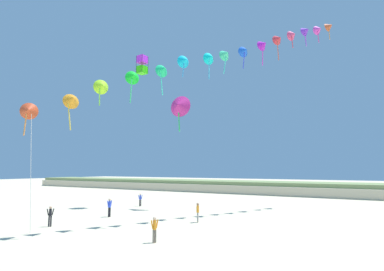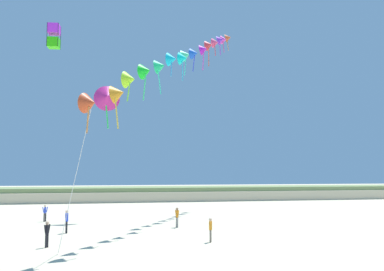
% 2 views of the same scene
% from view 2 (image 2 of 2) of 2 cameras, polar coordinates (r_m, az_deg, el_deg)
% --- Properties ---
extents(ground_plane, '(240.00, 240.00, 0.00)m').
position_cam_2_polar(ground_plane, '(21.88, -0.51, -16.92)').
color(ground_plane, beige).
extents(dune_ridge, '(120.00, 9.83, 2.10)m').
position_cam_2_polar(dune_ridge, '(65.35, -7.75, -8.10)').
color(dune_ridge, beige).
rests_on(dune_ridge, ground).
extents(person_near_left, '(0.27, 0.53, 1.53)m').
position_cam_2_polar(person_near_left, '(26.62, 2.61, -12.86)').
color(person_near_left, '#726656').
rests_on(person_near_left, ground).
extents(person_near_right, '(0.35, 0.50, 1.54)m').
position_cam_2_polar(person_near_right, '(26.23, -19.68, -12.68)').
color(person_near_right, black).
rests_on(person_near_right, ground).
extents(person_mid_center, '(0.31, 0.54, 1.59)m').
position_cam_2_polar(person_mid_center, '(33.49, -2.11, -11.22)').
color(person_mid_center, gray).
rests_on(person_mid_center, ground).
extents(person_far_left, '(0.23, 0.59, 1.69)m').
position_cam_2_polar(person_far_left, '(31.73, -17.18, -11.23)').
color(person_far_left, black).
rests_on(person_far_left, ground).
extents(person_far_right, '(0.49, 0.32, 1.50)m').
position_cam_2_polar(person_far_right, '(39.65, -19.93, -10.05)').
color(person_far_right, black).
rests_on(person_far_right, ground).
extents(kite_banner_string, '(18.14, 29.28, 22.63)m').
position_cam_2_polar(kite_banner_string, '(38.20, -0.45, 11.22)').
color(kite_banner_string, '#C04120').
extents(large_kite_low_lead, '(2.59, 1.35, 4.30)m').
position_cam_2_polar(large_kite_low_lead, '(39.77, -11.81, 5.27)').
color(large_kite_low_lead, '#CC2783').
extents(large_kite_mid_trail, '(1.14, 1.14, 2.23)m').
position_cam_2_polar(large_kite_mid_trail, '(40.85, -18.82, 13.07)').
color(large_kite_mid_trail, '#30CE0F').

